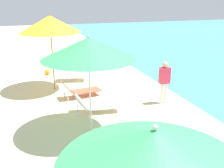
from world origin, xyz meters
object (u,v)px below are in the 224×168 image
at_px(lounger_farthest_shoreside, 72,75).
at_px(umbrella_farthest, 50,24).
at_px(lounger_third_shoreside, 96,105).
at_px(beach_ball, 47,72).
at_px(umbrella_third, 89,48).
at_px(lounger_third_inland, 134,138).
at_px(lounger_farthest_inland, 81,90).
at_px(person_walking_near, 164,79).
at_px(umbrella_second, 154,148).

bearing_deg(lounger_farthest_shoreside, umbrella_farthest, -120.90).
distance_m(lounger_third_shoreside, lounger_farthest_shoreside, 3.68).
xyz_separation_m(lounger_farthest_shoreside, beach_ball, (-1.01, 1.35, -0.12)).
height_order(umbrella_third, lounger_third_shoreside, umbrella_third).
height_order(umbrella_third, lounger_third_inland, umbrella_third).
relative_size(umbrella_third, beach_ball, 9.55).
xyz_separation_m(lounger_third_inland, umbrella_farthest, (-1.43, 5.15, 2.44)).
height_order(umbrella_farthest, lounger_farthest_inland, umbrella_farthest).
distance_m(lounger_farthest_shoreside, person_walking_near, 4.62).
height_order(lounger_third_inland, person_walking_near, person_walking_near).
relative_size(umbrella_third, lounger_farthest_inland, 1.82).
height_order(umbrella_farthest, lounger_farthest_shoreside, umbrella_farthest).
height_order(umbrella_farthest, person_walking_near, umbrella_farthest).
bearing_deg(lounger_third_shoreside, umbrella_third, -104.45).
height_order(lounger_third_shoreside, beach_ball, lounger_third_shoreside).
height_order(umbrella_third, lounger_farthest_shoreside, umbrella_third).
xyz_separation_m(umbrella_third, beach_ball, (-0.68, 6.25, -2.27)).
xyz_separation_m(lounger_third_shoreside, lounger_farthest_inland, (-0.20, 1.55, 0.02)).
height_order(lounger_third_inland, umbrella_farthest, umbrella_farthest).
height_order(umbrella_farthest, beach_ball, umbrella_farthest).
height_order(umbrella_second, umbrella_farthest, umbrella_farthest).
relative_size(umbrella_second, lounger_farthest_shoreside, 1.79).
distance_m(lounger_third_inland, beach_ball, 7.57).
distance_m(umbrella_second, lounger_third_shoreside, 6.03).
xyz_separation_m(umbrella_third, lounger_farthest_inland, (0.28, 2.76, -2.14)).
distance_m(umbrella_third, lounger_third_shoreside, 2.52).
xyz_separation_m(lounger_third_shoreside, lounger_third_inland, (0.37, -2.38, -0.01)).
bearing_deg(umbrella_second, lounger_third_inland, 69.60).
relative_size(lounger_third_inland, lounger_farthest_inland, 0.92).
relative_size(umbrella_third, umbrella_farthest, 0.90).
bearing_deg(lounger_farthest_shoreside, lounger_farthest_inland, -77.11).
distance_m(lounger_farthest_inland, beach_ball, 3.62).
height_order(lounger_farthest_shoreside, beach_ball, lounger_farthest_shoreside).
distance_m(lounger_farthest_shoreside, lounger_farthest_inland, 2.13).
bearing_deg(lounger_third_inland, umbrella_farthest, 94.87).
relative_size(lounger_third_inland, person_walking_near, 0.90).
xyz_separation_m(umbrella_farthest, person_walking_near, (3.58, -2.80, -1.75)).
bearing_deg(umbrella_second, lounger_third_shoreside, 81.50).
distance_m(lounger_third_shoreside, person_walking_near, 2.61).
height_order(lounger_third_inland, lounger_farthest_shoreside, lounger_third_inland).
bearing_deg(lounger_farthest_shoreside, umbrella_second, -80.22).
bearing_deg(beach_ball, lounger_farthest_inland, -74.52).
distance_m(umbrella_third, umbrella_farthest, 4.04).
height_order(lounger_farthest_shoreside, person_walking_near, person_walking_near).
bearing_deg(lounger_farthest_inland, umbrella_third, -104.34).
relative_size(lounger_third_shoreside, beach_ball, 5.25).
distance_m(umbrella_second, person_walking_near, 6.68).
relative_size(lounger_farthest_inland, person_walking_near, 0.98).
height_order(umbrella_second, lounger_third_inland, umbrella_second).
relative_size(umbrella_second, lounger_third_inland, 1.75).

